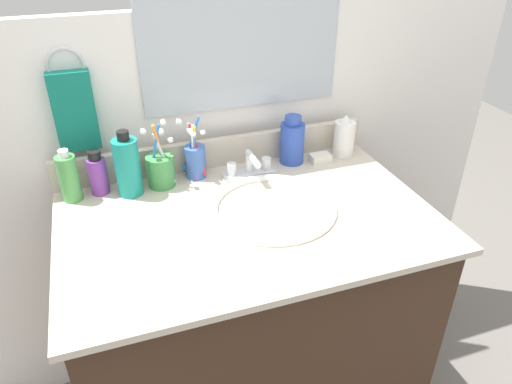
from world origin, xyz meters
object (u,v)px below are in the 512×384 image
object	(u,v)px
bottle_toner_green	(69,178)
cup_blue_plastic	(195,159)
faucet	(250,168)
bottle_shampoo_blue	(292,141)
hand_towel	(75,111)
soap_bar	(320,158)
bottle_mouthwash_teal	(128,166)
bottle_cream_purple	(98,174)
cup_green	(161,169)
bottle_lotion_white	(344,137)

from	to	relation	value
bottle_toner_green	cup_blue_plastic	bearing A→B (deg)	2.68
faucet	bottle_shampoo_blue	bearing A→B (deg)	16.34
hand_towel	cup_blue_plastic	bearing A→B (deg)	-12.86
hand_towel	soap_bar	world-z (taller)	hand_towel
bottle_mouthwash_teal	bottle_toner_green	size ratio (longest dim) A/B	1.27
bottle_cream_purple	soap_bar	bearing A→B (deg)	-2.55
faucet	bottle_mouthwash_teal	bearing A→B (deg)	177.71
bottle_cream_purple	cup_green	bearing A→B (deg)	-4.59
bottle_mouthwash_teal	bottle_lotion_white	bearing A→B (deg)	1.62
bottle_cream_purple	bottle_shampoo_blue	world-z (taller)	bottle_shampoo_blue
faucet	soap_bar	size ratio (longest dim) A/B	2.50
faucet	soap_bar	xyz separation A→B (m)	(0.24, 0.02, -0.02)
bottle_toner_green	bottle_mouthwash_teal	bearing A→B (deg)	-7.34
bottle_lotion_white	bottle_toner_green	bearing A→B (deg)	179.93
bottle_cream_purple	cup_green	xyz separation A→B (m)	(0.17, -0.01, -0.01)
hand_towel	faucet	xyz separation A→B (m)	(0.46, -0.12, -0.19)
cup_green	cup_blue_plastic	bearing A→B (deg)	9.61
bottle_toner_green	cup_green	world-z (taller)	cup_green
hand_towel	bottle_lotion_white	world-z (taller)	hand_towel
cup_blue_plastic	bottle_mouthwash_teal	bearing A→B (deg)	-169.40
bottle_toner_green	bottle_shampoo_blue	bearing A→B (deg)	0.98
bottle_lotion_white	bottle_toner_green	xyz separation A→B (m)	(-0.83, 0.00, 0.01)
cup_green	soap_bar	bearing A→B (deg)	-1.84
cup_green	soap_bar	world-z (taller)	cup_green
bottle_shampoo_blue	bottle_toner_green	bearing A→B (deg)	-179.02
soap_bar	cup_blue_plastic	bearing A→B (deg)	175.11
faucet	soap_bar	world-z (taller)	faucet
bottle_lotion_white	bottle_cream_purple	distance (m)	0.76
cup_green	cup_blue_plastic	xyz separation A→B (m)	(0.10, 0.02, 0.01)
bottle_shampoo_blue	bottle_toner_green	world-z (taller)	bottle_shampoo_blue
bottle_shampoo_blue	bottle_cream_purple	bearing A→B (deg)	179.87
faucet	bottle_cream_purple	size ratio (longest dim) A/B	1.23
faucet	bottle_toner_green	xyz separation A→B (m)	(-0.50, 0.03, 0.04)
bottle_lotion_white	bottle_toner_green	size ratio (longest dim) A/B	0.93
faucet	bottle_cream_purple	world-z (taller)	bottle_cream_purple
bottle_shampoo_blue	hand_towel	bearing A→B (deg)	173.02
bottle_shampoo_blue	soap_bar	world-z (taller)	bottle_shampoo_blue
bottle_mouthwash_teal	cup_green	bearing A→B (deg)	11.73
faucet	bottle_lotion_white	xyz separation A→B (m)	(0.33, 0.03, 0.04)
bottle_toner_green	cup_green	bearing A→B (deg)	-0.30
hand_towel	bottle_mouthwash_teal	bearing A→B (deg)	-43.73
bottle_shampoo_blue	cup_blue_plastic	world-z (taller)	cup_blue_plastic
faucet	bottle_lotion_white	size ratio (longest dim) A/B	1.14
bottle_toner_green	soap_bar	distance (m)	0.75
cup_blue_plastic	soap_bar	distance (m)	0.40
bottle_shampoo_blue	soap_bar	bearing A→B (deg)	-18.21
hand_towel	soap_bar	size ratio (longest dim) A/B	3.44
hand_towel	bottle_cream_purple	bearing A→B (deg)	-68.01
bottle_lotion_white	bottle_cream_purple	xyz separation A→B (m)	(-0.76, 0.01, -0.00)
bottle_cream_purple	cup_green	distance (m)	0.17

